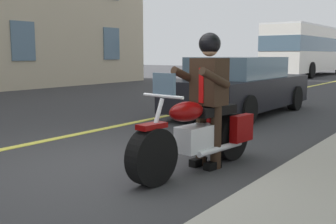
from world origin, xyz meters
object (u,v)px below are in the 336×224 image
Objects in this scene: bus_near at (309,48)px; car_dark at (240,86)px; motorcycle_main at (199,135)px; rider_main at (208,88)px.

car_dark is at bearing 12.85° from bus_near.
bus_near reaches higher than motorcycle_main.
motorcycle_main is 5.05m from car_dark.
rider_main is at bearing 174.73° from motorcycle_main.
motorcycle_main is at bearing -5.27° from rider_main.
rider_main is 4.89m from car_dark.
motorcycle_main is 0.61m from rider_main.
bus_near is (-24.01, -6.17, 1.42)m from motorcycle_main.
car_dark is at bearing -159.50° from motorcycle_main.
motorcycle_main is 0.20× the size of bus_near.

